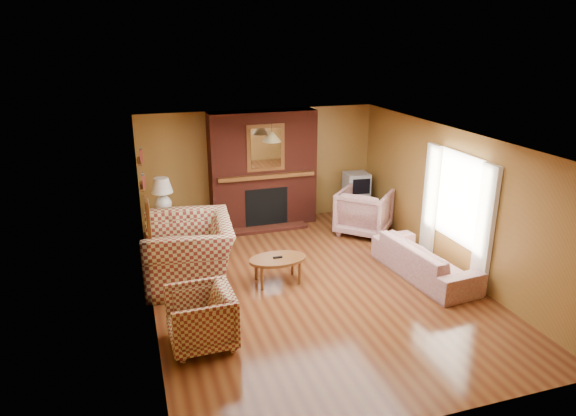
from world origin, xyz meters
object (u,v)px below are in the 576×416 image
object	(u,v)px
fireplace	(263,170)
plaid_loveseat	(189,251)
side_table	(165,228)
plaid_armchair	(201,318)
floral_armchair	(364,212)
table_lamp	(162,193)
floral_sofa	(425,260)
tv_stand	(355,205)
coffee_table	(278,261)
crt_tv	(357,183)

from	to	relation	value
fireplace	plaid_loveseat	xyz separation A→B (m)	(-1.85, -2.20, -0.67)
side_table	plaid_armchair	bearing A→B (deg)	-87.60
plaid_armchair	floral_armchair	world-z (taller)	floral_armchair
table_lamp	floral_sofa	bearing A→B (deg)	-34.06
plaid_loveseat	floral_armchair	bearing A→B (deg)	111.88
plaid_armchair	tv_stand	distance (m)	5.61
plaid_loveseat	plaid_armchair	xyz separation A→B (m)	(-0.10, -1.91, -0.13)
tv_stand	coffee_table	bearing A→B (deg)	-135.04
coffee_table	side_table	xyz separation A→B (m)	(-1.60, 2.18, -0.05)
plaid_loveseat	coffee_table	xyz separation A→B (m)	(1.35, -0.51, -0.14)
fireplace	table_lamp	bearing A→B (deg)	-165.71
coffee_table	table_lamp	size ratio (longest dim) A/B	1.42
plaid_loveseat	coffee_table	bearing A→B (deg)	74.95
floral_armchair	table_lamp	distance (m)	3.98
fireplace	plaid_armchair	world-z (taller)	fireplace
fireplace	floral_armchair	xyz separation A→B (m)	(1.79, -1.14, -0.73)
floral_sofa	table_lamp	size ratio (longest dim) A/B	3.07
plaid_loveseat	table_lamp	size ratio (longest dim) A/B	2.40
crt_tv	floral_armchair	bearing A→B (deg)	-105.45
floral_armchair	tv_stand	world-z (taller)	floral_armchair
plaid_loveseat	floral_sofa	world-z (taller)	plaid_loveseat
floral_sofa	crt_tv	size ratio (longest dim) A/B	3.78
fireplace	plaid_loveseat	world-z (taller)	fireplace
tv_stand	crt_tv	world-z (taller)	crt_tv
plaid_armchair	tv_stand	bearing A→B (deg)	132.96
plaid_loveseat	tv_stand	xyz separation A→B (m)	(3.90, 2.02, -0.25)
floral_armchair	crt_tv	bearing A→B (deg)	-61.88
plaid_armchair	crt_tv	distance (m)	5.62
tv_stand	side_table	bearing A→B (deg)	-174.98
tv_stand	crt_tv	xyz separation A→B (m)	(0.00, -0.01, 0.50)
table_lamp	crt_tv	size ratio (longest dim) A/B	1.23
plaid_armchair	floral_armchair	size ratio (longest dim) A/B	0.85
plaid_armchair	crt_tv	bearing A→B (deg)	132.92
floral_sofa	floral_armchair	size ratio (longest dim) A/B	2.04
table_lamp	plaid_armchair	bearing A→B (deg)	-87.60
plaid_armchair	plaid_loveseat	bearing A→B (deg)	175.48
floral_sofa	crt_tv	xyz separation A→B (m)	(0.15, 3.05, 0.47)
floral_armchair	table_lamp	world-z (taller)	table_lamp
fireplace	crt_tv	world-z (taller)	fireplace
coffee_table	side_table	size ratio (longest dim) A/B	1.42
coffee_table	crt_tv	world-z (taller)	crt_tv
floral_armchair	side_table	xyz separation A→B (m)	(-3.89, 0.60, -0.12)
plaid_armchair	floral_sofa	xyz separation A→B (m)	(3.85, 0.87, -0.09)
fireplace	tv_stand	size ratio (longest dim) A/B	4.48
fireplace	crt_tv	distance (m)	2.10
coffee_table	tv_stand	world-z (taller)	tv_stand
floral_sofa	tv_stand	world-z (taller)	floral_sofa
floral_sofa	coffee_table	xyz separation A→B (m)	(-2.40, 0.53, 0.08)
floral_sofa	tv_stand	distance (m)	3.06
floral_sofa	tv_stand	xyz separation A→B (m)	(0.15, 3.05, -0.03)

